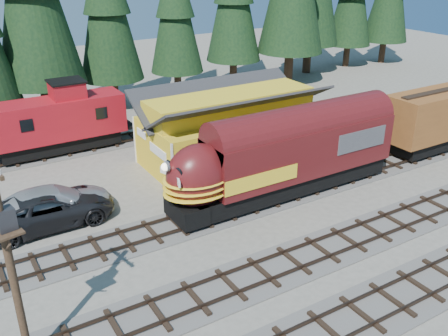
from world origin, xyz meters
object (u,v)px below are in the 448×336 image
depot (231,120)px  caboose (59,121)px  locomotive (279,160)px  pickup_truck_a (50,209)px  pickup_truck_b (53,204)px  utility_pole (9,253)px

depot → caboose: depot is taller
locomotive → caboose: size_ratio=1.64×
pickup_truck_a → pickup_truck_b: pickup_truck_b is taller
pickup_truck_a → pickup_truck_b: 0.57m
depot → utility_pole: size_ratio=1.51×
locomotive → utility_pole: utility_pole is taller
depot → utility_pole: utility_pole is taller
locomotive → pickup_truck_a: size_ratio=2.24×
depot → pickup_truck_a: size_ratio=1.85×
depot → utility_pole: 20.75m
caboose → pickup_truck_b: bearing=-107.2°
depot → pickup_truck_b: (-12.99, -2.17, -1.99)m
caboose → utility_pole: utility_pole is taller
depot → pickup_truck_a: bearing=-168.7°
caboose → pickup_truck_b: size_ratio=1.41×
locomotive → pickup_truck_b: 13.14m
caboose → pickup_truck_b: (-3.00, -9.67, -1.48)m
caboose → utility_pole: 21.15m
locomotive → caboose: 16.82m
utility_pole → pickup_truck_b: (3.46, 10.33, -3.87)m
locomotive → pickup_truck_a: 13.27m
caboose → locomotive: bearing=-56.4°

